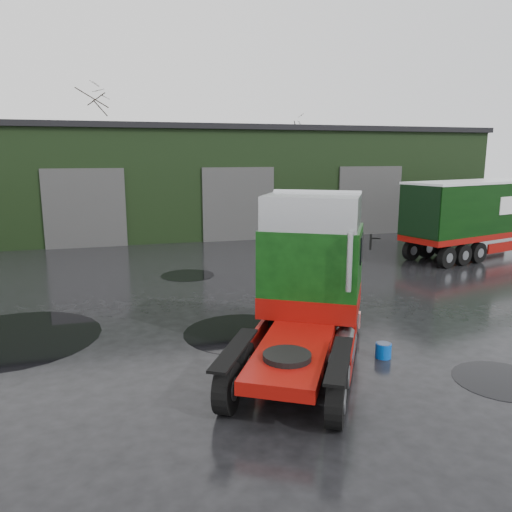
{
  "coord_description": "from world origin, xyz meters",
  "views": [
    {
      "loc": [
        -4.62,
        -12.59,
        4.66
      ],
      "look_at": [
        -0.61,
        1.4,
        1.7
      ],
      "focal_mm": 35.0,
      "sensor_mm": 36.0,
      "label": 1
    }
  ],
  "objects_px": {
    "lorry_right": "(493,217)",
    "tree_back_a": "(92,154)",
    "warehouse": "(216,178)",
    "wash_bucket": "(383,351)",
    "hero_tractor": "(301,287)",
    "tree_back_b": "(282,165)"
  },
  "relations": [
    {
      "from": "lorry_right",
      "to": "tree_back_a",
      "type": "xyz_separation_m",
      "value": [
        -18.68,
        23.11,
        2.98
      ]
    },
    {
      "from": "warehouse",
      "to": "wash_bucket",
      "type": "xyz_separation_m",
      "value": [
        -0.73,
        -22.87,
        -2.98
      ]
    },
    {
      "from": "hero_tractor",
      "to": "lorry_right",
      "type": "bearing_deg",
      "value": 66.38
    },
    {
      "from": "lorry_right",
      "to": "hero_tractor",
      "type": "bearing_deg",
      "value": -69.2
    },
    {
      "from": "hero_tractor",
      "to": "lorry_right",
      "type": "height_order",
      "value": "hero_tractor"
    },
    {
      "from": "hero_tractor",
      "to": "tree_back_b",
      "type": "relative_size",
      "value": 0.81
    },
    {
      "from": "warehouse",
      "to": "lorry_right",
      "type": "height_order",
      "value": "warehouse"
    },
    {
      "from": "hero_tractor",
      "to": "tree_back_b",
      "type": "distance_m",
      "value": 34.8
    },
    {
      "from": "lorry_right",
      "to": "tree_back_a",
      "type": "height_order",
      "value": "tree_back_a"
    },
    {
      "from": "tree_back_a",
      "to": "tree_back_b",
      "type": "relative_size",
      "value": 1.27
    },
    {
      "from": "lorry_right",
      "to": "wash_bucket",
      "type": "bearing_deg",
      "value": -64.77
    },
    {
      "from": "warehouse",
      "to": "lorry_right",
      "type": "bearing_deg",
      "value": -50.84
    },
    {
      "from": "hero_tractor",
      "to": "lorry_right",
      "type": "distance_m",
      "value": 16.78
    },
    {
      "from": "wash_bucket",
      "to": "hero_tractor",
      "type": "bearing_deg",
      "value": -176.53
    },
    {
      "from": "lorry_right",
      "to": "tree_back_b",
      "type": "distance_m",
      "value": 23.35
    },
    {
      "from": "tree_back_a",
      "to": "hero_tractor",
      "type": "bearing_deg",
      "value": -81.18
    },
    {
      "from": "lorry_right",
      "to": "wash_bucket",
      "type": "height_order",
      "value": "lorry_right"
    },
    {
      "from": "tree_back_b",
      "to": "lorry_right",
      "type": "bearing_deg",
      "value": -83.39
    },
    {
      "from": "wash_bucket",
      "to": "tree_back_b",
      "type": "xyz_separation_m",
      "value": [
        8.73,
        32.87,
        3.58
      ]
    },
    {
      "from": "warehouse",
      "to": "tree_back_b",
      "type": "xyz_separation_m",
      "value": [
        8.0,
        10.0,
        0.59
      ]
    },
    {
      "from": "hero_tractor",
      "to": "tree_back_b",
      "type": "height_order",
      "value": "tree_back_b"
    },
    {
      "from": "wash_bucket",
      "to": "lorry_right",
      "type": "bearing_deg",
      "value": 40.54
    }
  ]
}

